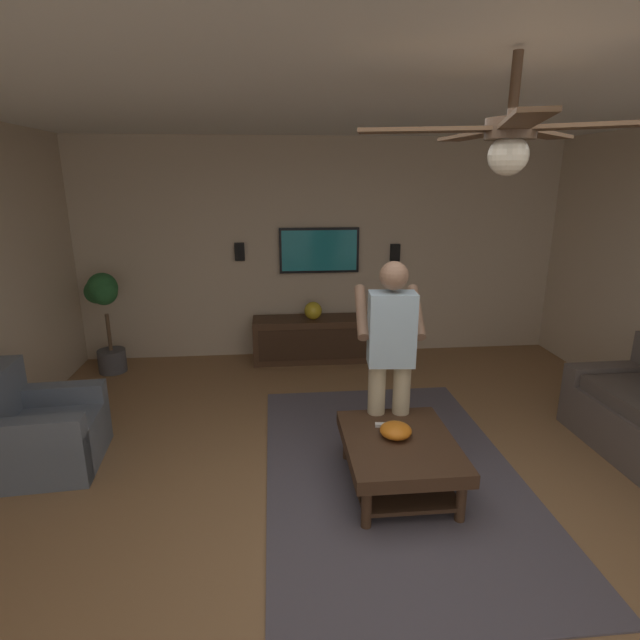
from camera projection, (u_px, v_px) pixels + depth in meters
ground_plane at (380, 542)px, 3.16m from camera, size 8.67×8.67×0.00m
wall_back_tv at (323, 249)px, 6.29m from camera, size 0.10×6.25×2.72m
ceiling_slab at (399, 63)px, 2.40m from camera, size 7.43×6.25×0.10m
area_rug at (391, 471)px, 3.91m from camera, size 3.08×1.96×0.01m
armchair at (39, 434)px, 3.93m from camera, size 0.86×0.87×0.82m
coffee_table at (399, 452)px, 3.64m from camera, size 1.00×0.80×0.40m
media_console at (321, 339)px, 6.27m from camera, size 0.45×1.70×0.55m
tv at (319, 250)px, 6.20m from camera, size 0.05×1.00×0.56m
person_standing at (390, 350)px, 3.90m from camera, size 0.57×0.57×1.64m
potted_plant_tall at (104, 308)px, 5.68m from camera, size 0.44×0.40×1.21m
bowl at (396, 430)px, 3.63m from camera, size 0.24×0.24×0.11m
remote_white at (385, 425)px, 3.80m from camera, size 0.07×0.16×0.02m
vase_round at (313, 311)px, 6.12m from camera, size 0.22×0.22×0.22m
wall_speaker_left at (395, 253)px, 6.32m from camera, size 0.06×0.12×0.22m
wall_speaker_right at (240, 252)px, 6.12m from camera, size 0.06×0.12×0.22m
ceiling_fan at (510, 136)px, 1.97m from camera, size 1.19×1.14×0.46m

